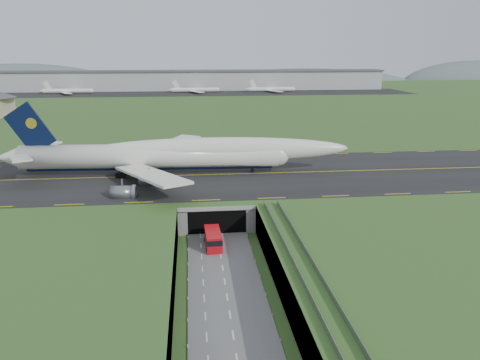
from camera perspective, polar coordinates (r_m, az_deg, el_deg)
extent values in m
plane|color=#395D25|center=(89.80, -2.49, -8.53)|extent=(900.00, 900.00, 0.00)
cube|color=gray|center=(88.62, -2.52, -6.76)|extent=(800.00, 800.00, 6.00)
cube|color=slate|center=(82.97, -2.16, -10.57)|extent=(12.00, 75.00, 0.20)
cube|color=black|center=(118.95, -3.54, 0.64)|extent=(800.00, 44.00, 0.18)
cube|color=gray|center=(105.66, -3.19, -1.61)|extent=(16.00, 22.00, 1.00)
cube|color=gray|center=(106.34, -6.94, -3.01)|extent=(2.00, 22.00, 6.00)
cube|color=gray|center=(106.97, 0.58, -2.78)|extent=(2.00, 22.00, 6.00)
cube|color=black|center=(101.86, -3.01, -4.05)|extent=(12.00, 12.00, 5.00)
cube|color=#A8A8A3|center=(95.14, -2.84, -3.50)|extent=(17.00, 0.50, 0.80)
cube|color=#A8A8A3|center=(72.20, 7.29, -9.84)|extent=(3.00, 53.00, 0.50)
cube|color=gray|center=(71.59, 6.21, -9.37)|extent=(0.06, 53.00, 1.00)
cube|color=gray|center=(72.21, 8.41, -9.22)|extent=(0.06, 53.00, 1.00)
cylinder|color=#A8A8A3|center=(65.52, 9.15, -15.72)|extent=(0.90, 0.90, 5.60)
cylinder|color=#A8A8A3|center=(75.70, 6.78, -11.09)|extent=(0.90, 0.90, 5.60)
cylinder|color=#A8A8A3|center=(86.34, 5.03, -7.57)|extent=(0.90, 0.90, 5.60)
cylinder|color=white|center=(120.16, -10.81, 2.91)|extent=(64.69, 9.28, 6.07)
sphere|color=white|center=(120.18, 4.62, 3.14)|extent=(6.24, 6.24, 5.95)
cone|color=white|center=(129.60, -26.38, 2.47)|extent=(6.92, 6.09, 5.76)
ellipsoid|color=white|center=(118.81, -2.48, 3.70)|extent=(66.35, 8.88, 6.37)
ellipsoid|color=black|center=(119.89, 4.18, 3.49)|extent=(4.37, 2.86, 2.12)
cylinder|color=black|center=(120.69, -10.76, 1.81)|extent=(61.30, 5.61, 2.55)
cube|color=white|center=(134.87, -9.18, 3.94)|extent=(20.99, 27.47, 2.55)
cube|color=white|center=(133.71, -23.06, 3.83)|extent=(9.02, 11.15, 0.97)
cube|color=white|center=(105.51, -10.80, 0.63)|extent=(18.86, 28.31, 2.55)
cube|color=white|center=(120.71, -25.26, 2.44)|extent=(8.30, 11.26, 0.97)
cube|color=black|center=(126.05, -24.19, 5.70)|extent=(12.07, 1.17, 13.42)
cylinder|color=gold|center=(125.68, -24.05, 6.35)|extent=(2.68, 0.80, 2.65)
cylinder|color=slate|center=(129.64, -9.93, 2.11)|extent=(5.08, 3.37, 3.13)
cylinder|color=slate|center=(139.85, -11.30, 3.02)|extent=(5.08, 3.37, 3.13)
cylinder|color=slate|center=(112.33, -10.94, -0.02)|extent=(5.08, 3.37, 3.13)
cylinder|color=slate|center=(103.63, -14.10, -1.53)|extent=(5.08, 3.37, 3.13)
cylinder|color=black|center=(120.46, 1.54, 1.15)|extent=(1.07, 0.53, 1.04)
cube|color=black|center=(121.74, -12.71, 0.99)|extent=(6.01, 6.91, 1.33)
cube|color=red|center=(90.38, -3.31, -7.17)|extent=(3.17, 7.86, 3.11)
cube|color=black|center=(90.15, -3.32, -6.80)|extent=(3.24, 7.97, 1.04)
cube|color=black|center=(90.89, -3.30, -7.92)|extent=(2.95, 7.34, 0.52)
cylinder|color=black|center=(88.39, -4.04, -8.56)|extent=(0.40, 0.94, 0.93)
cylinder|color=black|center=(93.13, -4.27, -7.27)|extent=(0.40, 0.94, 0.93)
cylinder|color=black|center=(88.59, -2.28, -8.47)|extent=(0.40, 0.94, 0.93)
cylinder|color=black|center=(93.32, -2.61, -7.19)|extent=(0.40, 0.94, 0.93)
cube|color=#B2B2B2|center=(382.61, -5.45, 11.98)|extent=(300.00, 22.00, 15.00)
cube|color=#4C4C51|center=(382.23, -5.48, 13.10)|extent=(302.00, 24.00, 1.20)
cube|color=black|center=(353.23, -5.35, 10.50)|extent=(320.00, 50.00, 0.08)
cylinder|color=white|center=(368.81, -20.28, 10.15)|extent=(34.00, 3.20, 3.20)
cylinder|color=white|center=(358.03, -5.51, 10.89)|extent=(34.00, 3.20, 3.20)
cylinder|color=white|center=(363.29, 3.81, 10.99)|extent=(34.00, 3.20, 3.20)
ellipsoid|color=slate|center=(542.55, -25.27, 9.77)|extent=(220.00, 77.00, 56.00)
ellipsoid|color=slate|center=(528.44, 7.76, 10.96)|extent=(260.00, 91.00, 44.00)
ellipsoid|color=slate|center=(607.60, 26.71, 10.06)|extent=(180.00, 63.00, 60.00)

